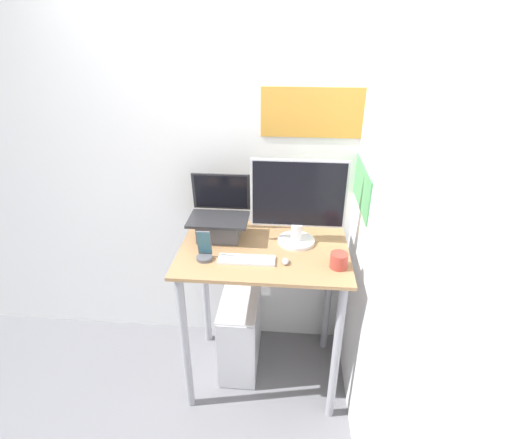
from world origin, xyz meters
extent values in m
plane|color=slate|center=(0.00, 0.00, 0.00)|extent=(12.00, 12.00, 0.00)
cube|color=silver|center=(0.00, 0.76, 1.30)|extent=(6.00, 0.05, 2.60)
cube|color=gold|center=(0.27, 0.73, 1.65)|extent=(0.63, 0.01, 0.29)
cube|color=silver|center=(0.56, 0.00, 1.30)|extent=(0.05, 6.00, 2.60)
cube|color=#4C9959|center=(0.53, 0.50, 1.30)|extent=(0.01, 0.51, 0.24)
cube|color=#936D47|center=(0.00, 0.34, 0.96)|extent=(0.95, 0.67, 0.02)
cylinder|color=gray|center=(-0.42, 0.05, 0.47)|extent=(0.05, 0.05, 0.95)
cylinder|color=gray|center=(0.42, 0.05, 0.47)|extent=(0.05, 0.05, 0.95)
cylinder|color=gray|center=(-0.42, 0.62, 0.47)|extent=(0.05, 0.05, 0.95)
cylinder|color=gray|center=(0.42, 0.62, 0.47)|extent=(0.05, 0.05, 0.95)
cube|color=#4C4C51|center=(-0.27, 0.43, 1.03)|extent=(0.24, 0.16, 0.12)
cube|color=#262628|center=(-0.27, 0.43, 1.09)|extent=(0.34, 0.23, 0.02)
cube|color=#262628|center=(-0.27, 0.55, 1.22)|extent=(0.34, 0.03, 0.23)
cube|color=black|center=(-0.27, 0.55, 1.22)|extent=(0.31, 0.02, 0.21)
cylinder|color=silver|center=(0.18, 0.42, 0.98)|extent=(0.21, 0.21, 0.02)
cylinder|color=silver|center=(0.18, 0.42, 1.04)|extent=(0.07, 0.07, 0.10)
cube|color=silver|center=(0.18, 0.43, 1.27)|extent=(0.53, 0.01, 0.39)
cube|color=black|center=(0.18, 0.42, 1.27)|extent=(0.51, 0.01, 0.37)
cube|color=silver|center=(-0.08, 0.20, 0.98)|extent=(0.31, 0.10, 0.01)
cube|color=#A8A8AD|center=(-0.08, 0.20, 0.98)|extent=(0.28, 0.08, 0.00)
ellipsoid|color=#99999E|center=(0.12, 0.19, 0.98)|extent=(0.04, 0.06, 0.03)
cylinder|color=#4C4C51|center=(-0.31, 0.19, 0.98)|extent=(0.09, 0.09, 0.02)
cube|color=#4C515B|center=(-0.31, 0.21, 1.06)|extent=(0.07, 0.04, 0.15)
cube|color=#336072|center=(-0.31, 0.20, 1.07)|extent=(0.07, 0.03, 0.14)
cube|color=silver|center=(-0.16, 0.44, 0.27)|extent=(0.24, 0.51, 0.53)
cube|color=#ADADB2|center=(-0.16, 0.18, 0.27)|extent=(0.23, 0.01, 0.50)
cylinder|color=#9E382D|center=(0.40, 0.18, 1.01)|extent=(0.09, 0.09, 0.08)
camera|label=1|loc=(0.12, -1.61, 2.12)|focal=28.00mm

